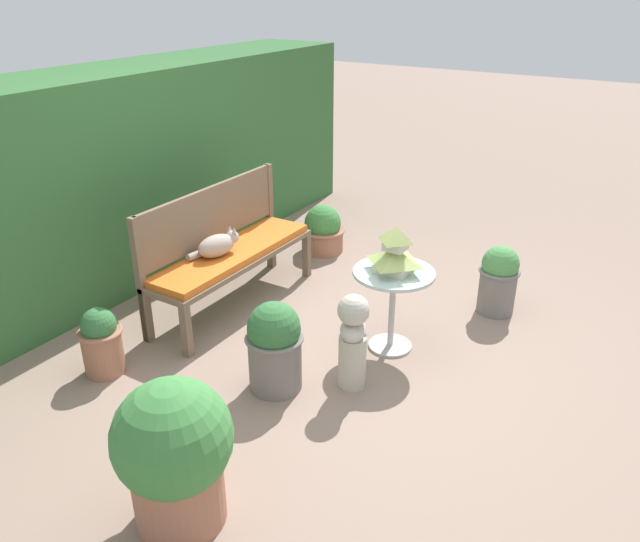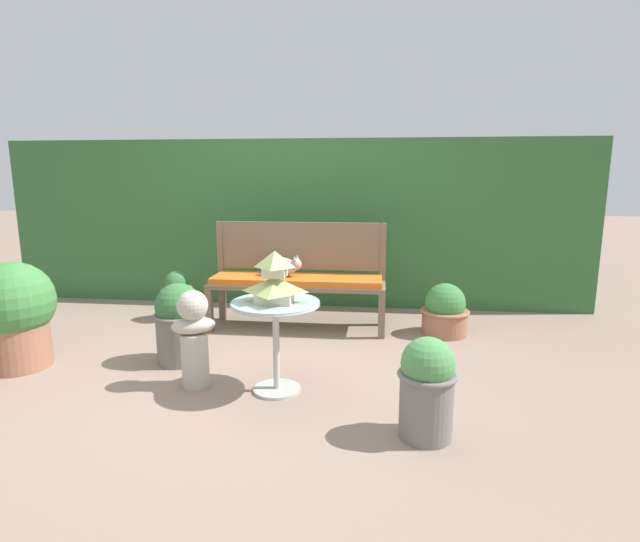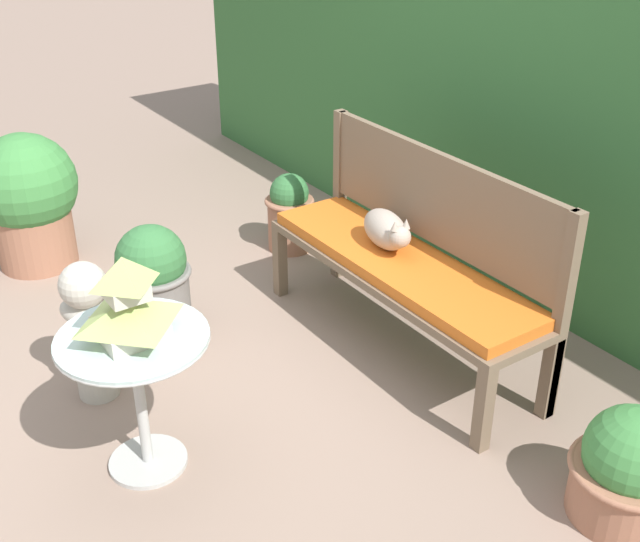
{
  "view_description": "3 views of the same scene",
  "coord_description": "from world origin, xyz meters",
  "views": [
    {
      "loc": [
        -3.32,
        -1.92,
        2.48
      ],
      "look_at": [
        0.39,
        0.38,
        0.42
      ],
      "focal_mm": 35.0,
      "sensor_mm": 36.0,
      "label": 1
    },
    {
      "loc": [
        0.96,
        -3.38,
        1.43
      ],
      "look_at": [
        0.47,
        0.74,
        0.63
      ],
      "focal_mm": 28.0,
      "sensor_mm": 36.0,
      "label": 2
    },
    {
      "loc": [
        2.77,
        -1.13,
        2.26
      ],
      "look_at": [
        0.04,
        0.74,
        0.46
      ],
      "focal_mm": 45.0,
      "sensor_mm": 36.0,
      "label": 3
    }
  ],
  "objects": [
    {
      "name": "ground",
      "position": [
        0.0,
        0.0,
        0.0
      ],
      "size": [
        30.0,
        30.0,
        0.0
      ],
      "primitive_type": "plane",
      "color": "gray"
    },
    {
      "name": "foliage_hedge_back",
      "position": [
        0.0,
        2.38,
        0.9
      ],
      "size": [
        6.4,
        0.92,
        1.8
      ],
      "primitive_type": "cube",
      "color": "#336633",
      "rests_on": "ground"
    },
    {
      "name": "garden_bench",
      "position": [
        0.21,
        1.09,
        0.43
      ],
      "size": [
        1.63,
        0.45,
        0.5
      ],
      "color": "brown",
      "rests_on": "ground"
    },
    {
      "name": "bench_backrest",
      "position": [
        0.21,
        1.3,
        0.71
      ],
      "size": [
        1.63,
        0.06,
        0.99
      ],
      "color": "brown",
      "rests_on": "ground"
    },
    {
      "name": "cat",
      "position": [
        0.06,
        1.12,
        0.59
      ],
      "size": [
        0.41,
        0.27,
        0.2
      ],
      "rotation": [
        0.0,
        0.0,
        -0.23
      ],
      "color": "#A89989",
      "rests_on": "garden_bench"
    },
    {
      "name": "patio_table",
      "position": [
        0.3,
        -0.29,
        0.48
      ],
      "size": [
        0.58,
        0.58,
        0.62
      ],
      "color": "#B7B7B2",
      "rests_on": "ground"
    },
    {
      "name": "pagoda_birdhouse",
      "position": [
        0.3,
        -0.29,
        0.76
      ],
      "size": [
        0.31,
        0.31,
        0.34
      ],
      "color": "beige",
      "rests_on": "patio_table"
    },
    {
      "name": "garden_bust",
      "position": [
        -0.27,
        -0.28,
        0.36
      ],
      "size": [
        0.33,
        0.27,
        0.68
      ],
      "rotation": [
        0.0,
        0.0,
        0.44
      ],
      "color": "#B7B2A3",
      "rests_on": "ground"
    },
    {
      "name": "potted_plant_patio_mid",
      "position": [
        -0.55,
        0.14,
        0.32
      ],
      "size": [
        0.39,
        0.39,
        0.62
      ],
      "color": "slate",
      "rests_on": "ground"
    },
    {
      "name": "potted_plant_path_edge",
      "position": [
        1.57,
        1.07,
        0.21
      ],
      "size": [
        0.44,
        0.44,
        0.47
      ],
      "color": "#9E664C",
      "rests_on": "ground"
    },
    {
      "name": "potted_plant_table_near",
      "position": [
        -1.03,
        1.25,
        0.24
      ],
      "size": [
        0.3,
        0.3,
        0.49
      ],
      "color": "#9E664C",
      "rests_on": "ground"
    },
    {
      "name": "potted_plant_table_far",
      "position": [
        -1.71,
        -0.11,
        0.42
      ],
      "size": [
        0.58,
        0.58,
        0.8
      ],
      "color": "#9E664C",
      "rests_on": "ground"
    }
  ]
}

